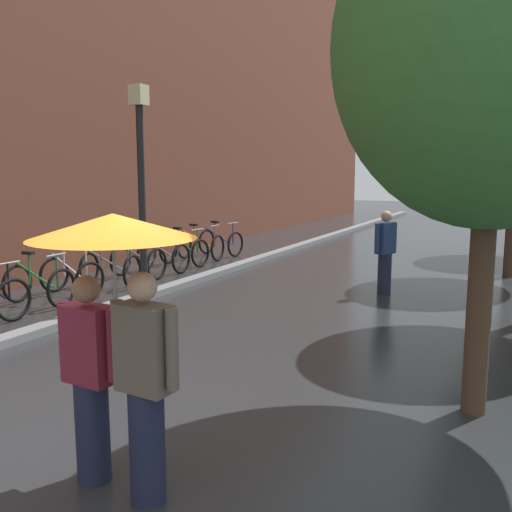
% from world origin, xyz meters
% --- Properties ---
extents(ground_plane, '(80.00, 80.00, 0.00)m').
position_xyz_m(ground_plane, '(0.00, 0.00, 0.00)').
color(ground_plane, '#26282B').
extents(building_facade, '(8.00, 36.00, 11.92)m').
position_xyz_m(building_facade, '(-10.00, 10.00, 5.96)').
color(building_facade, brown).
rests_on(building_facade, ground).
extents(kerb_strip, '(0.30, 36.00, 0.12)m').
position_xyz_m(kerb_strip, '(-3.20, 10.00, 0.06)').
color(kerb_strip, slate).
rests_on(kerb_strip, ground).
extents(street_tree_0, '(2.96, 2.96, 5.17)m').
position_xyz_m(street_tree_0, '(2.81, 2.29, 3.49)').
color(street_tree_0, '#473323').
rests_on(street_tree_0, ground).
extents(parked_bicycle_1, '(1.11, 0.75, 0.96)m').
position_xyz_m(parked_bicycle_1, '(-4.58, 3.69, 0.38)').
color(parked_bicycle_1, black).
rests_on(parked_bicycle_1, ground).
extents(parked_bicycle_2, '(1.15, 0.82, 0.96)m').
position_xyz_m(parked_bicycle_2, '(-4.65, 4.56, 0.38)').
color(parked_bicycle_2, black).
rests_on(parked_bicycle_2, ground).
extents(parked_bicycle_3, '(1.17, 0.84, 0.96)m').
position_xyz_m(parked_bicycle_3, '(-4.50, 5.50, 0.38)').
color(parked_bicycle_3, black).
rests_on(parked_bicycle_3, ground).
extents(parked_bicycle_4, '(1.10, 0.73, 0.96)m').
position_xyz_m(parked_bicycle_4, '(-4.61, 6.56, 0.38)').
color(parked_bicycle_4, black).
rests_on(parked_bicycle_4, ground).
extents(parked_bicycle_5, '(1.11, 0.74, 0.96)m').
position_xyz_m(parked_bicycle_5, '(-4.54, 7.41, 0.38)').
color(parked_bicycle_5, black).
rests_on(parked_bicycle_5, ground).
extents(parked_bicycle_6, '(1.15, 0.81, 0.96)m').
position_xyz_m(parked_bicycle_6, '(-4.61, 8.40, 0.38)').
color(parked_bicycle_6, black).
rests_on(parked_bicycle_6, ground).
extents(parked_bicycle_7, '(1.10, 0.73, 0.96)m').
position_xyz_m(parked_bicycle_7, '(-4.69, 9.33, 0.38)').
color(parked_bicycle_7, black).
rests_on(parked_bicycle_7, ground).
extents(parked_bicycle_8, '(1.17, 0.84, 0.96)m').
position_xyz_m(parked_bicycle_8, '(-4.62, 10.28, 0.38)').
color(parked_bicycle_8, black).
rests_on(parked_bicycle_8, ground).
extents(couple_under_umbrella, '(1.19, 1.19, 2.09)m').
position_xyz_m(couple_under_umbrella, '(0.56, -0.34, 1.42)').
color(couple_under_umbrella, '#1E233D').
rests_on(couple_under_umbrella, ground).
extents(street_lamp_post, '(0.24, 0.24, 3.73)m').
position_xyz_m(street_lamp_post, '(-2.60, 4.13, 2.22)').
color(street_lamp_post, black).
rests_on(street_lamp_post, ground).
extents(pedestrian_walking_midground, '(0.36, 0.55, 1.61)m').
position_xyz_m(pedestrian_walking_midground, '(0.70, 7.32, 0.82)').
color(pedestrian_walking_midground, '#1E233D').
rests_on(pedestrian_walking_midground, ground).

